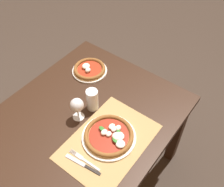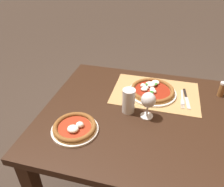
{
  "view_description": "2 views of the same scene",
  "coord_description": "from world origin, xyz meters",
  "views": [
    {
      "loc": [
        -0.6,
        -0.7,
        2.0
      ],
      "look_at": [
        0.27,
        -0.04,
        0.78
      ],
      "focal_mm": 42.0,
      "sensor_mm": 36.0,
      "label": 1
    },
    {
      "loc": [
        -0.02,
        0.98,
        1.53
      ],
      "look_at": [
        0.26,
        -0.09,
        0.78
      ],
      "focal_mm": 35.0,
      "sensor_mm": 36.0,
      "label": 2
    }
  ],
  "objects": [
    {
      "name": "dining_table",
      "position": [
        0.0,
        0.0,
        0.64
      ],
      "size": [
        1.24,
        0.97,
        0.74
      ],
      "color": "black",
      "rests_on": "ground"
    },
    {
      "name": "paper_placemat",
      "position": [
        0.0,
        -0.22,
        0.74
      ],
      "size": [
        0.54,
        0.38,
        0.0
      ],
      "primitive_type": "cube",
      "color": "#A88451",
      "rests_on": "dining_table"
    },
    {
      "name": "pizza_near",
      "position": [
        0.02,
        -0.21,
        0.76
      ],
      "size": [
        0.3,
        0.3,
        0.05
      ],
      "color": "white",
      "rests_on": "paper_placemat"
    },
    {
      "name": "pizza_far",
      "position": [
        0.37,
        0.23,
        0.76
      ],
      "size": [
        0.24,
        0.24,
        0.05
      ],
      "color": "white",
      "rests_on": "dining_table"
    },
    {
      "name": "wine_glass",
      "position": [
        0.03,
        0.03,
        0.85
      ],
      "size": [
        0.08,
        0.08,
        0.16
      ],
      "color": "silver",
      "rests_on": "dining_table"
    },
    {
      "name": "pint_glass",
      "position": [
        0.13,
        0.01,
        0.81
      ],
      "size": [
        0.07,
        0.07,
        0.15
      ],
      "color": "silver",
      "rests_on": "dining_table"
    },
    {
      "name": "fork",
      "position": [
        -0.17,
        -0.19,
        0.75
      ],
      "size": [
        0.02,
        0.2,
        0.0
      ],
      "color": "#B7B7BC",
      "rests_on": "paper_placemat"
    },
    {
      "name": "knife",
      "position": [
        -0.19,
        -0.2,
        0.75
      ],
      "size": [
        0.04,
        0.22,
        0.01
      ],
      "color": "black",
      "rests_on": "paper_placemat"
    },
    {
      "name": "pepper_shaker",
      "position": [
        -0.4,
        -0.29,
        0.79
      ],
      "size": [
        0.04,
        0.04,
        0.1
      ],
      "color": "brown",
      "rests_on": "dining_table"
    }
  ]
}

